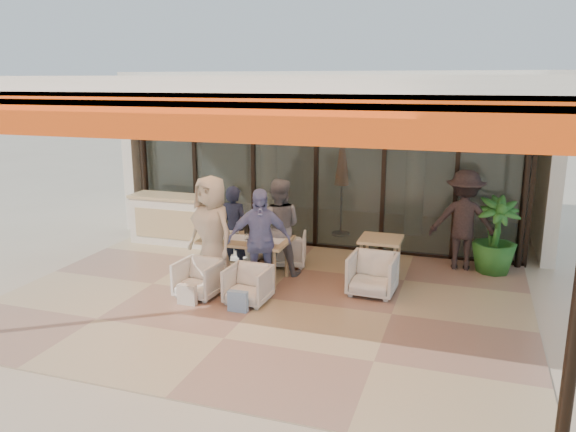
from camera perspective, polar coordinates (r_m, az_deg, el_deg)
name	(u,v)px	position (r m, az deg, el deg)	size (l,w,h in m)	color
ground	(264,299)	(8.93, -2.46, -8.45)	(70.00, 70.00, 0.00)	#C6B293
terrace_floor	(264,299)	(8.93, -2.46, -8.42)	(8.00, 6.00, 0.01)	tan
terrace_structure	(255,88)	(8.03, -3.38, 12.85)	(8.00, 6.00, 3.40)	silver
glass_storefront	(316,170)	(11.27, 2.89, 4.66)	(8.08, 0.10, 3.20)	#9EADA3
interior_block	(343,129)	(13.42, 5.64, 8.77)	(9.05, 3.62, 3.52)	silver
host_counter	(175,219)	(11.93, -11.41, -0.33)	(1.85, 0.65, 1.04)	silver
dining_table	(246,242)	(9.57, -4.30, -2.60)	(1.50, 0.90, 0.93)	#CCB67C
chair_far_left	(245,245)	(10.66, -4.38, -2.97)	(0.61, 0.57, 0.63)	white
chair_far_right	(287,247)	(10.37, -0.09, -3.22)	(0.68, 0.63, 0.70)	white
chair_near_left	(199,277)	(9.02, -9.05, -6.13)	(0.64, 0.60, 0.66)	white
chair_near_right	(248,283)	(8.69, -4.09, -6.83)	(0.63, 0.59, 0.65)	white
diner_navy	(234,228)	(10.10, -5.52, -1.23)	(0.57, 0.37, 1.55)	#171C33
diner_grey	(278,227)	(9.77, -1.02, -1.16)	(0.84, 0.65, 1.72)	slate
diner_cream	(211,232)	(9.27, -7.78, -1.63)	(0.91, 0.60, 1.87)	beige
diner_periwinkle	(259,241)	(8.96, -2.93, -2.56)	(1.01, 0.42, 1.72)	#6A78B1
tote_bag_cream	(187,295)	(8.75, -10.22, -7.94)	(0.30, 0.10, 0.34)	silver
tote_bag_blue	(238,302)	(8.40, -5.12, -8.71)	(0.30, 0.10, 0.34)	#99BFD8
side_table	(381,244)	(9.70, 9.40, -2.82)	(0.70, 0.70, 0.74)	#CCB67C
side_chair	(372,273)	(9.08, 8.58, -5.71)	(0.72, 0.68, 0.74)	white
standing_woman	(464,221)	(10.50, 17.40, -0.44)	(1.18, 0.68, 1.83)	black
potted_palm	(495,236)	(10.52, 20.30, -1.91)	(0.77, 0.77, 1.38)	#1E5919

